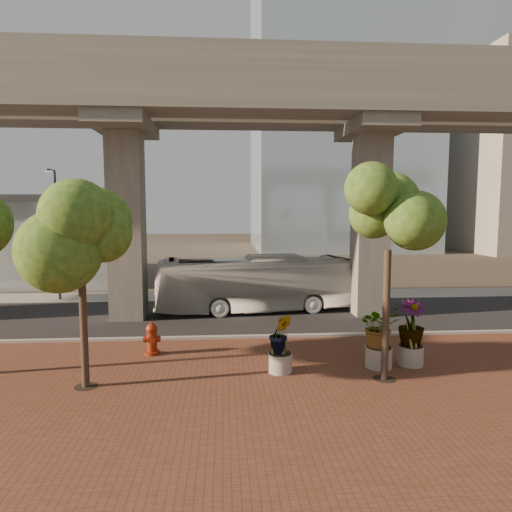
{
  "coord_description": "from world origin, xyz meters",
  "views": [
    {
      "loc": [
        -1.35,
        -20.41,
        5.37
      ],
      "look_at": [
        0.15,
        0.5,
        3.21
      ],
      "focal_mm": 32.0,
      "sensor_mm": 36.0,
      "label": 1
    }
  ],
  "objects": [
    {
      "name": "ground",
      "position": [
        0.0,
        0.0,
        0.0
      ],
      "size": [
        160.0,
        160.0,
        0.0
      ],
      "primitive_type": "plane",
      "color": "#383429",
      "rests_on": "ground"
    },
    {
      "name": "brick_plaza",
      "position": [
        0.0,
        -8.0,
        0.03
      ],
      "size": [
        70.0,
        13.0,
        0.06
      ],
      "primitive_type": "cube",
      "color": "brown",
      "rests_on": "ground"
    },
    {
      "name": "asphalt_road",
      "position": [
        0.0,
        2.0,
        0.02
      ],
      "size": [
        90.0,
        8.0,
        0.04
      ],
      "primitive_type": "cube",
      "color": "black",
      "rests_on": "ground"
    },
    {
      "name": "curb_strip",
      "position": [
        0.0,
        -2.0,
        0.08
      ],
      "size": [
        70.0,
        0.25,
        0.16
      ],
      "primitive_type": "cube",
      "color": "#99958E",
      "rests_on": "ground"
    },
    {
      "name": "far_sidewalk",
      "position": [
        0.0,
        7.5,
        0.03
      ],
      "size": [
        90.0,
        3.0,
        0.06
      ],
      "primitive_type": "cube",
      "color": "#99958E",
      "rests_on": "ground"
    },
    {
      "name": "transit_viaduct",
      "position": [
        0.0,
        2.0,
        7.29
      ],
      "size": [
        72.0,
        5.6,
        12.4
      ],
      "color": "gray",
      "rests_on": "ground"
    },
    {
      "name": "transit_bus",
      "position": [
        0.34,
        3.04,
        1.46
      ],
      "size": [
        10.66,
        3.56,
        2.92
      ],
      "primitive_type": "imported",
      "rotation": [
        0.0,
        0.0,
        1.68
      ],
      "color": "silver",
      "rests_on": "ground"
    },
    {
      "name": "fire_hydrant",
      "position": [
        -3.99,
        -3.89,
        0.64
      ],
      "size": [
        0.61,
        0.55,
        1.21
      ],
      "color": "maroon",
      "rests_on": "ground"
    },
    {
      "name": "planter_front",
      "position": [
        3.83,
        -5.84,
        1.37
      ],
      "size": [
        1.96,
        1.96,
        2.16
      ],
      "color": "#9E968E",
      "rests_on": "ground"
    },
    {
      "name": "planter_right",
      "position": [
        5.0,
        -5.69,
        1.42
      ],
      "size": [
        2.1,
        2.1,
        2.24
      ],
      "color": "#AAA599",
      "rests_on": "ground"
    },
    {
      "name": "planter_left",
      "position": [
        0.47,
        -6.04,
        1.24
      ],
      "size": [
        1.77,
        1.77,
        1.94
      ],
      "color": "#A09991",
      "rests_on": "ground"
    },
    {
      "name": "street_tree_near_west",
      "position": [
        -5.5,
        -6.87,
        4.35
      ],
      "size": [
        3.75,
        3.75,
        6.02
      ],
      "color": "#4B392B",
      "rests_on": "ground"
    },
    {
      "name": "street_tree_near_east",
      "position": [
        3.65,
        -6.92,
        5.13
      ],
      "size": [
        3.46,
        3.46,
        6.67
      ],
      "color": "#4B392B",
      "rests_on": "ground"
    },
    {
      "name": "streetlamp_west",
      "position": [
        -11.02,
        6.8,
        4.42
      ],
      "size": [
        0.37,
        1.1,
        7.57
      ],
      "color": "#292A2E",
      "rests_on": "ground"
    },
    {
      "name": "streetlamp_east",
      "position": [
        7.64,
        6.33,
        5.4
      ],
      "size": [
        0.46,
        1.34,
        9.25
      ],
      "color": "#2E2F34",
      "rests_on": "ground"
    }
  ]
}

